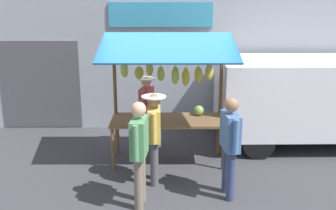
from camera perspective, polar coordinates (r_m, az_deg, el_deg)
The scene contains 8 objects.
ground_plane at distance 8.25m, azimuth -0.01°, elevation -7.81°, with size 40.00×40.00×0.00m, color #38383D.
street_backdrop at distance 9.89m, azimuth -0.42°, elevation 6.45°, with size 9.00×0.30×3.40m.
market_stall at distance 7.83m, azimuth 0.19°, elevation 2.91°, with size 2.50×1.46×2.50m.
vendor_with_sunhat at distance 8.66m, azimuth -3.01°, elevation -0.23°, with size 0.41×0.67×1.57m.
shopper_in_striped_shirt at distance 7.05m, azimuth -1.95°, elevation -3.71°, with size 0.42×0.69×1.62m.
shopper_with_ponytail at distance 6.30m, azimuth -4.02°, elevation -5.80°, with size 0.27×0.72×1.70m.
shopper_with_shopping_bag at distance 6.63m, azimuth 8.63°, elevation -4.89°, with size 0.28×0.71×1.69m.
parked_van at distance 9.38m, azimuth 19.62°, elevation 1.41°, with size 4.42×1.91×1.88m.
Camera 1 is at (0.02, 7.56, 3.30)m, focal length 43.71 mm.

